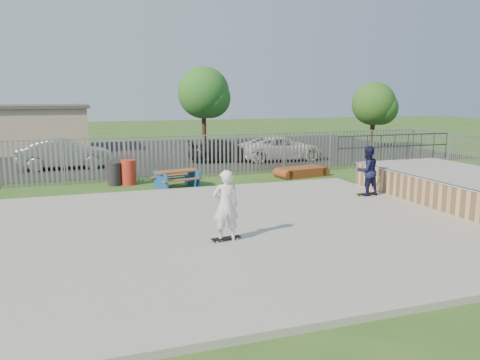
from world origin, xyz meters
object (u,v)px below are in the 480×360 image
object	(u,v)px
trash_bin_grey	(115,174)
tree_mid	(204,93)
car_white	(282,148)
trash_bin_red	(129,172)
car_silver	(65,154)
funbox	(301,172)
skater_navy	(367,171)
skater_white	(226,206)
car_dark	(226,151)
picnic_table	(177,179)
tree_right	(374,104)

from	to	relation	value
trash_bin_grey	tree_mid	bearing A→B (deg)	61.42
car_white	tree_mid	xyz separation A→B (m)	(-2.45, 9.04, 3.30)
trash_bin_red	car_silver	world-z (taller)	car_silver
trash_bin_grey	car_silver	xyz separation A→B (m)	(-2.16, 5.52, 0.31)
trash_bin_red	car_silver	size ratio (longest dim) A/B	0.23
funbox	car_white	bearing A→B (deg)	65.94
tree_mid	skater_navy	world-z (taller)	tree_mid
funbox	skater_white	xyz separation A→B (m)	(-6.54, -8.94, 0.86)
skater_white	trash_bin_grey	bearing A→B (deg)	-74.03
car_dark	tree_mid	world-z (taller)	tree_mid
trash_bin_red	tree_mid	world-z (taller)	tree_mid
car_dark	skater_white	distance (m)	15.57
trash_bin_red	car_white	distance (m)	10.62
trash_bin_grey	car_dark	world-z (taller)	car_dark
car_silver	picnic_table	bearing A→B (deg)	-148.16
car_dark	car_silver	bearing A→B (deg)	99.49
trash_bin_red	skater_navy	world-z (taller)	skater_navy
trash_bin_red	skater_navy	bearing A→B (deg)	-35.53
car_silver	tree_right	world-z (taller)	tree_right
tree_mid	skater_navy	xyz separation A→B (m)	(1.22, -19.78, -2.95)
picnic_table	trash_bin_red	size ratio (longest dim) A/B	1.89
car_silver	tree_right	size ratio (longest dim) A/B	0.99
car_dark	tree_mid	distance (m)	9.19
funbox	car_dark	distance (m)	6.30
funbox	skater_white	bearing A→B (deg)	-136.53
car_silver	car_white	xyz separation A→B (m)	(12.17, -0.68, -0.08)
tree_right	skater_navy	distance (m)	17.77
car_silver	skater_white	size ratio (longest dim) A/B	2.55
picnic_table	car_white	xyz separation A→B (m)	(7.56, 6.28, 0.35)
car_white	tree_mid	distance (m)	9.93
funbox	car_dark	size ratio (longest dim) A/B	0.53
trash_bin_grey	tree_right	distance (m)	20.90
car_white	car_silver	bearing A→B (deg)	89.82
trash_bin_red	tree_mid	bearing A→B (deg)	63.43
car_dark	skater_navy	distance (m)	11.47
car_silver	car_white	distance (m)	12.19
funbox	car_white	distance (m)	5.60
picnic_table	car_silver	bearing A→B (deg)	109.48
tree_right	picnic_table	bearing A→B (deg)	-148.58
trash_bin_red	trash_bin_grey	xyz separation A→B (m)	(-0.60, 0.05, -0.05)
car_silver	tree_mid	distance (m)	13.22
trash_bin_red	funbox	bearing A→B (deg)	-3.75
car_silver	tree_mid	xyz separation A→B (m)	(9.72, 8.36, 3.22)
trash_bin_red	tree_right	bearing A→B (deg)	25.31
picnic_table	skater_white	size ratio (longest dim) A/B	1.10
funbox	tree_right	bearing A→B (deg)	31.71
tree_right	car_white	bearing A→B (deg)	-157.04
tree_right	skater_white	distance (m)	24.73
trash_bin_grey	car_dark	size ratio (longest dim) A/B	0.23
car_silver	tree_mid	bearing A→B (deg)	-50.99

